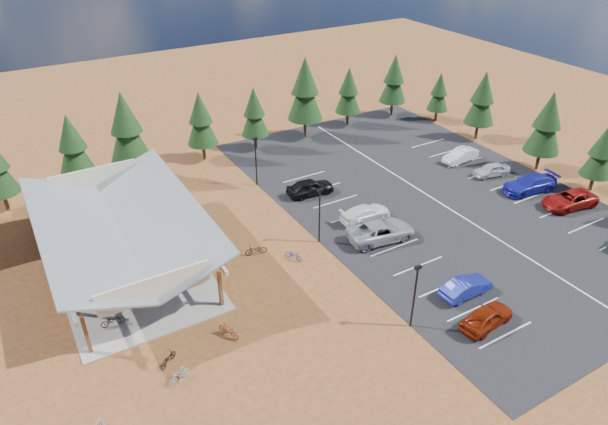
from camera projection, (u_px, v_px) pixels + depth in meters
The scene contains 43 objects.
ground at pixel (279, 272), 42.68m from camera, with size 140.00×140.00×0.00m, color brown.
asphalt_lot at pixel (431, 197), 52.91m from camera, with size 27.00×44.00×0.04m, color black.
concrete_pad at pixel (128, 264), 43.49m from camera, with size 10.60×18.60×0.10m, color gray.
bike_pavilion at pixel (120, 225), 41.54m from camera, with size 11.65×19.40×4.97m.
lamp_post_0 at pixel (415, 292), 35.93m from camera, with size 0.50×0.25×5.14m.
lamp_post_1 at pixel (320, 212), 44.79m from camera, with size 0.50×0.25×5.14m.
lamp_post_2 at pixel (256, 158), 53.64m from camera, with size 0.50×0.25×5.14m.
trash_bin_0 at pixel (207, 258), 43.59m from camera, with size 0.60×0.60×0.90m, color #433018.
trash_bin_1 at pixel (210, 258), 43.54m from camera, with size 0.60×0.60×0.90m, color #433018.
pine_2 at pixel (72, 145), 51.76m from camera, with size 3.43×3.43×7.99m.
pine_3 at pixel (126, 127), 53.23m from camera, with size 4.04×4.04×9.41m.
pine_4 at pixel (201, 119), 57.91m from camera, with size 3.32×3.32×7.74m.
pine_5 at pixel (254, 112), 60.43m from camera, with size 3.13×3.13×7.30m.
pine_6 at pixel (305, 89), 62.68m from camera, with size 4.16×4.16×9.70m.
pine_7 at pixel (349, 90), 66.59m from camera, with size 3.18×3.18×7.42m.
pine_8 at pixel (394, 79), 69.30m from camera, with size 3.45×3.45×8.04m.
pine_10 at pixel (601, 152), 52.11m from camera, with size 2.92×2.92×6.80m.
pine_11 at pixel (547, 123), 55.55m from camera, with size 3.69×3.69×8.59m.
pine_12 at pixel (482, 98), 62.75m from camera, with size 3.51×3.51×8.17m.
pine_13 at pixel (439, 92), 68.18m from camera, with size 2.71×2.71×6.31m.
bike_0 at pixel (112, 320), 37.18m from camera, with size 0.56×1.60×0.84m, color black.
bike_1 at pixel (122, 278), 41.02m from camera, with size 0.49×1.73×1.04m, color #A1A5A9.
bike_2 at pixel (90, 252), 44.10m from camera, with size 0.62×1.76×0.93m, color navy.
bike_3 at pixel (97, 232), 46.67m from camera, with size 0.42×1.49×0.90m, color maroon.
bike_4 at pixel (176, 282), 40.75m from camera, with size 0.63×1.81×0.95m, color black.
bike_5 at pixel (173, 255), 43.59m from camera, with size 0.51×1.81×1.09m, color gray.
bike_6 at pixel (154, 226), 47.54m from camera, with size 0.57×1.64×0.86m, color navy.
bike_7 at pixel (143, 216), 48.76m from camera, with size 0.47×1.68×1.01m, color maroon.
bike_11 at pixel (229, 330), 36.33m from camera, with size 0.50×1.78×1.07m, color #9B3B1E.
bike_12 at pixel (168, 359), 34.32m from camera, with size 0.53×1.52×0.80m, color black.
bike_13 at pixel (179, 375), 33.06m from camera, with size 0.46×1.62×0.97m, color #999DA2.
bike_14 at pixel (293, 255), 43.94m from camera, with size 0.57×1.63×0.86m, color navy.
bike_15 at pixel (226, 245), 45.07m from camera, with size 0.48×1.69×1.02m, color maroon.
bike_16 at pixel (256, 250), 44.46m from camera, with size 0.63×1.82×0.95m, color black.
car_0 at pixel (486, 317), 37.11m from camera, with size 1.76×4.37×1.49m, color maroon.
car_1 at pixel (466, 287), 39.93m from camera, with size 1.48×4.23×1.39m, color navy.
car_2 at pixel (381, 231), 46.17m from camera, with size 2.76×5.98×1.66m, color #95989B.
car_3 at pixel (366, 213), 48.94m from camera, with size 1.98×4.87×1.41m, color white.
car_4 at pixel (310, 187), 52.98m from camera, with size 1.88×4.68×1.59m, color black.
car_6 at pixel (570, 200), 50.93m from camera, with size 2.49×5.41×1.50m, color maroon.
car_7 at pixel (530, 184), 53.48m from camera, with size 2.31×5.67×1.65m, color #1A1C95.
car_8 at pixel (491, 170), 56.48m from camera, with size 1.59×3.94×1.34m, color #B4B9BE.
car_9 at pixel (461, 155), 59.37m from camera, with size 1.53×4.38×1.44m, color silver.
Camera 1 is at (-15.53, -30.41, 26.12)m, focal length 32.00 mm.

